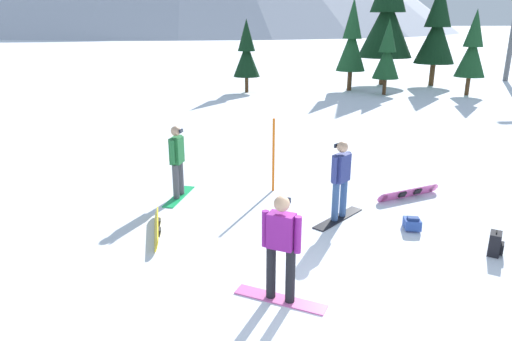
{
  "coord_description": "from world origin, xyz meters",
  "views": [
    {
      "loc": [
        -2.14,
        -5.98,
        4.18
      ],
      "look_at": [
        -1.18,
        3.92,
        1.0
      ],
      "focal_mm": 32.84,
      "sensor_mm": 36.0,
      "label": 1
    }
  ],
  "objects_px": {
    "snowboarder_foreground": "(281,247)",
    "loose_snowboard_far_spare": "(157,228)",
    "snowboarder_background": "(177,160)",
    "pine_tree_tall": "(473,49)",
    "pine_tree_young": "(387,54)",
    "backpack_blue": "(412,223)",
    "loose_snowboard_near_left": "(409,193)",
    "trail_marker_pole": "(273,155)",
    "pine_tree_slender": "(247,53)",
    "backpack_black": "(495,244)",
    "pine_tree_twin": "(437,30)",
    "snowboarder_midground": "(341,179)",
    "pine_tree_short": "(352,41)",
    "pine_tree_leaning": "(387,15)"
  },
  "relations": [
    {
      "from": "loose_snowboard_near_left",
      "to": "backpack_black",
      "type": "distance_m",
      "value": 3.03
    },
    {
      "from": "backpack_blue",
      "to": "pine_tree_short",
      "type": "relative_size",
      "value": 0.1
    },
    {
      "from": "snowboarder_background",
      "to": "pine_tree_tall",
      "type": "distance_m",
      "value": 22.15
    },
    {
      "from": "loose_snowboard_far_spare",
      "to": "backpack_blue",
      "type": "height_order",
      "value": "backpack_blue"
    },
    {
      "from": "loose_snowboard_near_left",
      "to": "backpack_black",
      "type": "relative_size",
      "value": 3.9
    },
    {
      "from": "trail_marker_pole",
      "to": "pine_tree_twin",
      "type": "height_order",
      "value": "pine_tree_twin"
    },
    {
      "from": "pine_tree_twin",
      "to": "pine_tree_young",
      "type": "bearing_deg",
      "value": -141.45
    },
    {
      "from": "snowboarder_foreground",
      "to": "loose_snowboard_near_left",
      "type": "xyz_separation_m",
      "value": [
        3.81,
        4.11,
        -0.8
      ]
    },
    {
      "from": "backpack_black",
      "to": "pine_tree_short",
      "type": "relative_size",
      "value": 0.09
    },
    {
      "from": "snowboarder_foreground",
      "to": "backpack_black",
      "type": "distance_m",
      "value": 4.42
    },
    {
      "from": "backpack_black",
      "to": "pine_tree_slender",
      "type": "height_order",
      "value": "pine_tree_slender"
    },
    {
      "from": "backpack_blue",
      "to": "loose_snowboard_near_left",
      "type": "bearing_deg",
      "value": 69.22
    },
    {
      "from": "pine_tree_young",
      "to": "backpack_blue",
      "type": "bearing_deg",
      "value": -108.41
    },
    {
      "from": "snowboarder_background",
      "to": "pine_tree_tall",
      "type": "bearing_deg",
      "value": 43.96
    },
    {
      "from": "pine_tree_leaning",
      "to": "pine_tree_slender",
      "type": "relative_size",
      "value": 1.92
    },
    {
      "from": "loose_snowboard_near_left",
      "to": "backpack_black",
      "type": "xyz_separation_m",
      "value": [
        0.4,
        -3.0,
        0.09
      ]
    },
    {
      "from": "backpack_blue",
      "to": "trail_marker_pole",
      "type": "bearing_deg",
      "value": 134.88
    },
    {
      "from": "snowboarder_foreground",
      "to": "loose_snowboard_near_left",
      "type": "height_order",
      "value": "snowboarder_foreground"
    },
    {
      "from": "backpack_black",
      "to": "pine_tree_twin",
      "type": "bearing_deg",
      "value": 67.44
    },
    {
      "from": "trail_marker_pole",
      "to": "pine_tree_short",
      "type": "relative_size",
      "value": 0.34
    },
    {
      "from": "loose_snowboard_near_left",
      "to": "pine_tree_slender",
      "type": "distance_m",
      "value": 18.67
    },
    {
      "from": "backpack_blue",
      "to": "pine_tree_twin",
      "type": "bearing_deg",
      "value": 64.01
    },
    {
      "from": "loose_snowboard_near_left",
      "to": "pine_tree_twin",
      "type": "height_order",
      "value": "pine_tree_twin"
    },
    {
      "from": "backpack_black",
      "to": "pine_tree_leaning",
      "type": "distance_m",
      "value": 25.42
    },
    {
      "from": "pine_tree_leaning",
      "to": "pine_tree_short",
      "type": "distance_m",
      "value": 4.34
    },
    {
      "from": "snowboarder_foreground",
      "to": "pine_tree_tall",
      "type": "distance_m",
      "value": 24.54
    },
    {
      "from": "snowboarder_foreground",
      "to": "pine_tree_slender",
      "type": "height_order",
      "value": "pine_tree_slender"
    },
    {
      "from": "pine_tree_twin",
      "to": "trail_marker_pole",
      "type": "bearing_deg",
      "value": -124.49
    },
    {
      "from": "pine_tree_young",
      "to": "loose_snowboard_near_left",
      "type": "bearing_deg",
      "value": -108.15
    },
    {
      "from": "snowboarder_foreground",
      "to": "pine_tree_tall",
      "type": "height_order",
      "value": "pine_tree_tall"
    },
    {
      "from": "pine_tree_twin",
      "to": "pine_tree_young",
      "type": "relative_size",
      "value": 1.54
    },
    {
      "from": "trail_marker_pole",
      "to": "pine_tree_young",
      "type": "relative_size",
      "value": 0.44
    },
    {
      "from": "snowboarder_foreground",
      "to": "pine_tree_twin",
      "type": "relative_size",
      "value": 0.26
    },
    {
      "from": "pine_tree_short",
      "to": "pine_tree_leaning",
      "type": "bearing_deg",
      "value": 40.45
    },
    {
      "from": "pine_tree_tall",
      "to": "loose_snowboard_near_left",
      "type": "bearing_deg",
      "value": -122.69
    },
    {
      "from": "snowboarder_background",
      "to": "trail_marker_pole",
      "type": "bearing_deg",
      "value": 5.68
    },
    {
      "from": "pine_tree_young",
      "to": "pine_tree_twin",
      "type": "bearing_deg",
      "value": 38.55
    },
    {
      "from": "snowboarder_midground",
      "to": "pine_tree_young",
      "type": "relative_size",
      "value": 0.41
    },
    {
      "from": "snowboarder_background",
      "to": "backpack_black",
      "type": "relative_size",
      "value": 3.81
    },
    {
      "from": "backpack_blue",
      "to": "pine_tree_leaning",
      "type": "relative_size",
      "value": 0.07
    },
    {
      "from": "pine_tree_short",
      "to": "pine_tree_young",
      "type": "distance_m",
      "value": 2.58
    },
    {
      "from": "pine_tree_twin",
      "to": "pine_tree_leaning",
      "type": "relative_size",
      "value": 0.8
    },
    {
      "from": "backpack_blue",
      "to": "trail_marker_pole",
      "type": "distance_m",
      "value": 3.78
    },
    {
      "from": "pine_tree_tall",
      "to": "pine_tree_short",
      "type": "distance_m",
      "value": 6.87
    },
    {
      "from": "snowboarder_midground",
      "to": "trail_marker_pole",
      "type": "xyz_separation_m",
      "value": [
        -1.2,
        1.95,
        0.01
      ]
    },
    {
      "from": "pine_tree_tall",
      "to": "snowboarder_midground",
      "type": "bearing_deg",
      "value": -125.82
    },
    {
      "from": "snowboarder_midground",
      "to": "pine_tree_young",
      "type": "height_order",
      "value": "pine_tree_young"
    },
    {
      "from": "trail_marker_pole",
      "to": "pine_tree_slender",
      "type": "relative_size",
      "value": 0.44
    },
    {
      "from": "trail_marker_pole",
      "to": "pine_tree_slender",
      "type": "height_order",
      "value": "pine_tree_slender"
    },
    {
      "from": "snowboarder_foreground",
      "to": "loose_snowboard_far_spare",
      "type": "distance_m",
      "value": 3.51
    }
  ]
}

